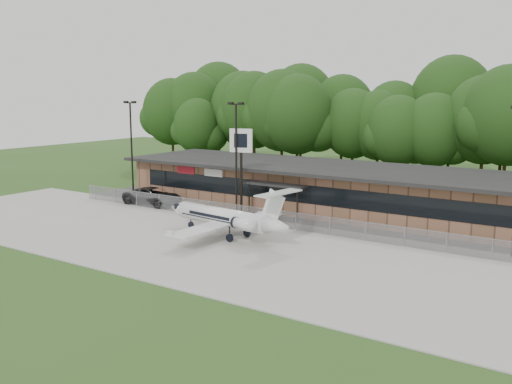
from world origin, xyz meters
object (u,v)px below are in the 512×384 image
Objects in this scene: business_jet at (228,219)px; pole_sign at (241,150)px; terminal at (325,187)px; suv at (153,197)px.

pole_sign is (-3.44, 6.69, 4.55)m from business_jet.
terminal reaches higher than business_jet.
terminal is 16.94m from suv.
business_jet is at bearing -115.01° from suv.
pole_sign is (10.42, 0.44, 5.19)m from suv.
suv is at bearing 162.97° from business_jet.
terminal is at bearing 92.16° from business_jet.
pole_sign reaches higher than terminal.
pole_sign reaches higher than business_jet.
terminal is 13.90m from business_jet.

